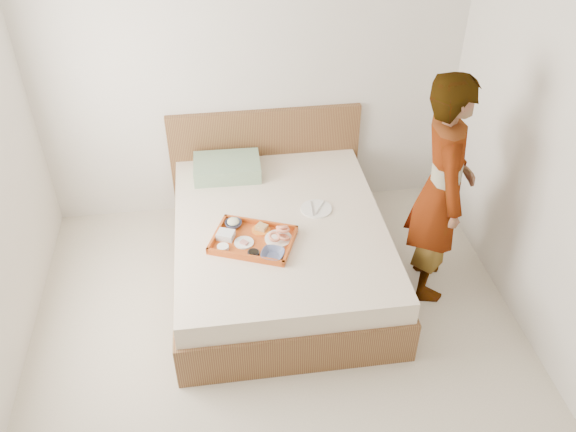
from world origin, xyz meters
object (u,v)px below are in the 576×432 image
Objects in this scene: bed at (280,248)px; tray at (253,240)px; person at (442,190)px; dinner_plate at (316,209)px.

tray is (-0.22, -0.22, 0.29)m from bed.
bed is at bearing 88.30° from person.
person reaches higher than bed.
dinner_plate is at bearing 77.43° from person.
tray is at bearing -147.82° from dinner_plate.
person is at bearing -12.69° from bed.
person is (1.33, -0.03, 0.32)m from tray.
tray reaches higher than bed.
bed is 3.55× the size of tray.
dinner_plate reaches higher than bed.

